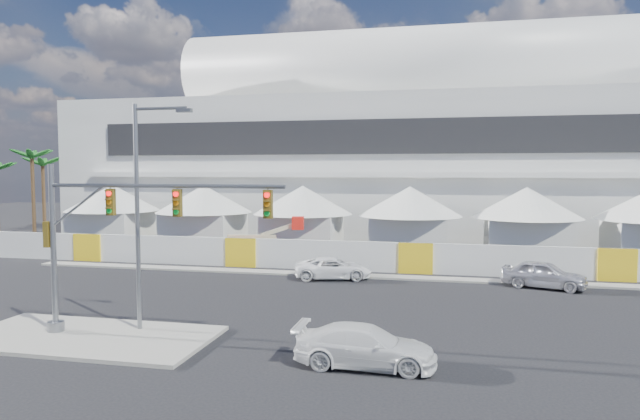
% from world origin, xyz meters
% --- Properties ---
extents(ground, '(160.00, 160.00, 0.00)m').
position_xyz_m(ground, '(0.00, 0.00, 0.00)').
color(ground, black).
rests_on(ground, ground).
extents(median_island, '(10.00, 5.00, 0.15)m').
position_xyz_m(median_island, '(-6.00, -3.00, 0.07)').
color(median_island, gray).
rests_on(median_island, ground).
extents(stadium, '(80.00, 24.80, 21.98)m').
position_xyz_m(stadium, '(8.71, 41.50, 9.45)').
color(stadium, silver).
rests_on(stadium, ground).
extents(tent_row, '(53.40, 8.40, 5.40)m').
position_xyz_m(tent_row, '(0.50, 24.00, 3.15)').
color(tent_row, silver).
rests_on(tent_row, ground).
extents(hoarding_fence, '(70.00, 0.25, 2.00)m').
position_xyz_m(hoarding_fence, '(6.00, 14.50, 1.00)').
color(hoarding_fence, silver).
rests_on(hoarding_fence, ground).
extents(palm_cluster, '(10.60, 10.60, 8.55)m').
position_xyz_m(palm_cluster, '(-33.46, 29.50, 6.88)').
color(palm_cluster, '#47331E').
rests_on(palm_cluster, ground).
extents(sedan_silver, '(3.13, 4.94, 1.57)m').
position_xyz_m(sedan_silver, '(13.38, 11.39, 0.78)').
color(sedan_silver, silver).
rests_on(sedan_silver, ground).
extents(pickup_curb, '(3.28, 5.13, 1.32)m').
position_xyz_m(pickup_curb, '(1.11, 11.51, 0.66)').
color(pickup_curb, white).
rests_on(pickup_curb, ground).
extents(pickup_near, '(2.00, 4.87, 1.41)m').
position_xyz_m(pickup_near, '(5.26, -3.73, 0.71)').
color(pickup_near, silver).
rests_on(pickup_near, ground).
extents(traffic_mast, '(10.11, 0.66, 6.81)m').
position_xyz_m(traffic_mast, '(-5.36, -2.74, 4.01)').
color(traffic_mast, slate).
rests_on(traffic_mast, median_island).
extents(streetlight_median, '(2.55, 0.26, 9.23)m').
position_xyz_m(streetlight_median, '(-4.21, -1.66, 5.45)').
color(streetlight_median, gray).
rests_on(streetlight_median, median_island).
extents(boom_lift, '(6.78, 2.11, 3.37)m').
position_xyz_m(boom_lift, '(-6.34, 16.09, 0.91)').
color(boom_lift, red).
rests_on(boom_lift, ground).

